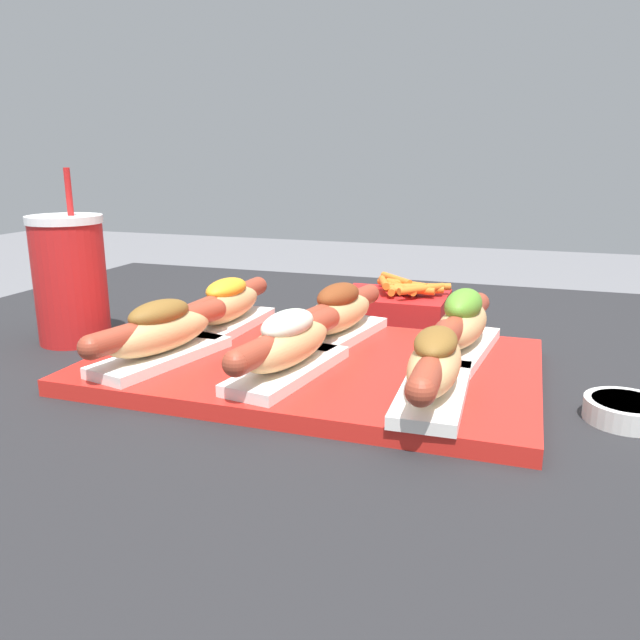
% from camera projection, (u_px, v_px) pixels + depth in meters
% --- Properties ---
extents(patio_table, '(1.43, 1.05, 0.69)m').
position_uv_depth(patio_table, '(370.00, 600.00, 0.85)').
color(patio_table, '#232326').
rests_on(patio_table, ground_plane).
extents(serving_tray, '(0.50, 0.32, 0.02)m').
position_uv_depth(serving_tray, '(314.00, 365.00, 0.72)').
color(serving_tray, red).
rests_on(serving_tray, patio_table).
extents(hot_dog_0, '(0.10, 0.21, 0.07)m').
position_uv_depth(hot_dog_0, '(161.00, 333.00, 0.70)').
color(hot_dog_0, white).
rests_on(hot_dog_0, serving_tray).
extents(hot_dog_1, '(0.09, 0.21, 0.07)m').
position_uv_depth(hot_dog_1, '(288.00, 345.00, 0.65)').
color(hot_dog_1, white).
rests_on(hot_dog_1, serving_tray).
extents(hot_dog_2, '(0.06, 0.21, 0.07)m').
position_uv_depth(hot_dog_2, '(435.00, 365.00, 0.59)').
color(hot_dog_2, white).
rests_on(hot_dog_2, serving_tray).
extents(hot_dog_3, '(0.07, 0.21, 0.07)m').
position_uv_depth(hot_dog_3, '(227.00, 305.00, 0.83)').
color(hot_dog_3, white).
rests_on(hot_dog_3, serving_tray).
extents(hot_dog_4, '(0.09, 0.21, 0.07)m').
position_uv_depth(hot_dog_4, '(338.00, 313.00, 0.78)').
color(hot_dog_4, white).
rests_on(hot_dog_4, serving_tray).
extents(hot_dog_5, '(0.08, 0.21, 0.08)m').
position_uv_depth(hot_dog_5, '(462.00, 324.00, 0.72)').
color(hot_dog_5, white).
rests_on(hot_dog_5, serving_tray).
extents(sauce_bowl, '(0.08, 0.08, 0.02)m').
position_uv_depth(sauce_bowl, '(626.00, 409.00, 0.59)').
color(sauce_bowl, silver).
rests_on(sauce_bowl, patio_table).
extents(drink_cup, '(0.10, 0.10, 0.23)m').
position_uv_depth(drink_cup, '(70.00, 279.00, 0.82)').
color(drink_cup, red).
rests_on(drink_cup, patio_table).
extents(fries_basket, '(0.17, 0.13, 0.06)m').
position_uv_depth(fries_basket, '(395.00, 303.00, 0.97)').
color(fries_basket, red).
rests_on(fries_basket, patio_table).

